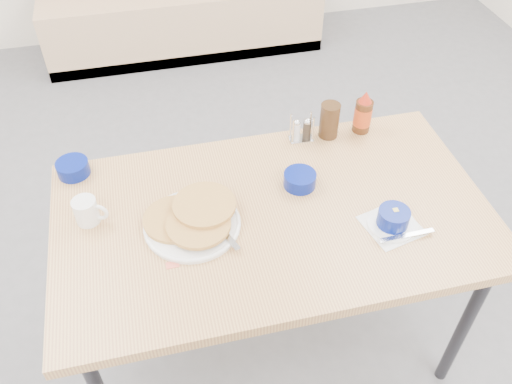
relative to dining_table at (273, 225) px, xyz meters
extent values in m
cube|color=tan|center=(0.00, 2.47, -0.47)|extent=(1.90, 0.55, 0.45)
cube|color=#2D2D33|center=(0.00, 2.47, -0.66)|extent=(1.90, 0.55, 0.08)
cube|color=tan|center=(0.00, 0.00, 0.04)|extent=(1.40, 0.80, 0.04)
cylinder|color=#2D2D33|center=(0.62, -0.32, -0.34)|extent=(0.04, 0.04, 0.72)
cylinder|color=#2D2D33|center=(-0.62, 0.32, -0.34)|extent=(0.04, 0.04, 0.72)
cylinder|color=#2D2D33|center=(0.62, 0.32, -0.34)|extent=(0.04, 0.04, 0.72)
cylinder|color=white|center=(-0.26, 0.00, 0.07)|extent=(0.30, 0.30, 0.02)
cylinder|color=tan|center=(-0.31, 0.02, 0.08)|extent=(0.20, 0.20, 0.01)
cylinder|color=tan|center=(-0.25, -0.03, 0.10)|extent=(0.20, 0.20, 0.01)
cylinder|color=tan|center=(-0.22, 0.04, 0.11)|extent=(0.20, 0.20, 0.01)
cube|color=silver|center=(-0.17, -0.08, 0.08)|extent=(0.06, 0.13, 0.01)
cylinder|color=white|center=(-0.58, 0.10, 0.11)|extent=(0.08, 0.08, 0.09)
cylinder|color=black|center=(-0.58, 0.10, 0.14)|extent=(0.07, 0.07, 0.00)
torus|color=white|center=(-0.54, 0.09, 0.11)|extent=(0.06, 0.04, 0.06)
cube|color=white|center=(0.35, -0.14, 0.06)|extent=(0.19, 0.19, 0.00)
cylinder|color=white|center=(0.35, -0.14, 0.07)|extent=(0.15, 0.15, 0.01)
cylinder|color=navy|center=(0.35, -0.14, 0.10)|extent=(0.10, 0.10, 0.05)
cylinder|color=white|center=(0.35, -0.14, 0.12)|extent=(0.09, 0.09, 0.01)
cube|color=#F4DB60|center=(0.35, -0.14, 0.13)|extent=(0.02, 0.02, 0.01)
cube|color=silver|center=(0.37, -0.20, 0.08)|extent=(0.18, 0.02, 0.00)
cylinder|color=navy|center=(-0.62, 0.34, 0.09)|extent=(0.11, 0.11, 0.05)
cylinder|color=navy|center=(0.12, 0.10, 0.09)|extent=(0.11, 0.11, 0.05)
cylinder|color=#3A2412|center=(0.30, 0.34, 0.13)|extent=(0.09, 0.09, 0.14)
cube|color=silver|center=(0.20, 0.34, 0.06)|extent=(0.09, 0.05, 0.00)
cylinder|color=silver|center=(0.16, 0.32, 0.12)|extent=(0.01, 0.01, 0.10)
cylinder|color=silver|center=(0.23, 0.32, 0.12)|extent=(0.01, 0.01, 0.10)
cylinder|color=silver|center=(0.16, 0.36, 0.12)|extent=(0.01, 0.01, 0.10)
cylinder|color=silver|center=(0.23, 0.36, 0.12)|extent=(0.01, 0.01, 0.10)
cylinder|color=silver|center=(0.17, 0.34, 0.10)|extent=(0.03, 0.03, 0.07)
cylinder|color=#3F3326|center=(0.22, 0.34, 0.10)|extent=(0.03, 0.03, 0.07)
cylinder|color=#47230F|center=(0.43, 0.34, 0.13)|extent=(0.06, 0.06, 0.13)
cylinder|color=#DA5319|center=(0.43, 0.34, 0.13)|extent=(0.07, 0.07, 0.07)
cone|color=#B72611|center=(0.43, 0.34, 0.21)|extent=(0.05, 0.05, 0.04)
cube|color=#ED644F|center=(-0.34, -0.14, 0.06)|extent=(0.04, 0.02, 0.00)
camera|label=1|loc=(-0.33, -1.15, 1.33)|focal=38.00mm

